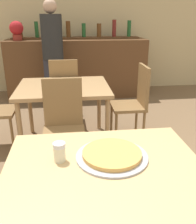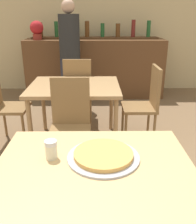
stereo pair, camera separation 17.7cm
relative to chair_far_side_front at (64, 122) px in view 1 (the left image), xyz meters
The scene contains 12 objects.
wall_back 3.19m from the chair_far_side_front, 85.53° to the left, with size 8.00×0.05×2.80m.
dining_table_near 1.17m from the chair_far_side_front, 78.11° to the right, with size 1.07×0.89×0.77m.
dining_table_far 0.61m from the chair_far_side_front, 90.00° to the left, with size 1.05×0.87×0.75m.
bar_counter 2.57m from the chair_far_side_front, 84.65° to the left, with size 2.60×0.56×1.09m.
bar_back_shelf 2.78m from the chair_far_side_front, 84.35° to the left, with size 2.39×0.24×0.34m.
chair_far_side_front is the anchor object (origin of this frame).
chair_far_side_back 1.20m from the chair_far_side_front, 90.00° to the left, with size 0.40×0.40×0.96m.
chair_far_side_right 1.05m from the chair_far_side_front, 34.92° to the left, with size 0.40×0.40×0.96m.
pizza_tray 1.10m from the chair_far_side_front, 74.35° to the right, with size 0.41×0.41×0.04m.
cheese_shaker 1.07m from the chair_far_side_front, 89.90° to the right, with size 0.07×0.07×0.11m.
person_standing 2.03m from the chair_far_side_front, 95.04° to the left, with size 0.34×0.34×1.74m.
potted_plant 2.74m from the chair_far_side_front, 107.87° to the left, with size 0.24×0.24×0.33m.
Camera 1 is at (-0.17, -1.09, 1.53)m, focal length 40.00 mm.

